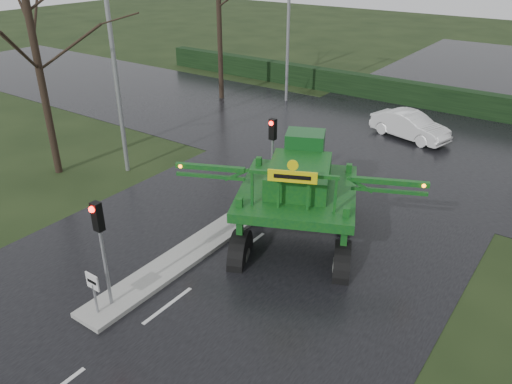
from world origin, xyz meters
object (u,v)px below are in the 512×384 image
Objects in this scene: traffic_signal_mid at (273,141)px; street_light_left_far at (293,8)px; crop_sprayer at (241,195)px; traffic_signal_near at (100,233)px; white_sedan at (408,138)px; keep_left_sign at (93,287)px; street_light_left_near at (116,41)px.

street_light_left_far is (-6.89, 12.51, 3.40)m from traffic_signal_mid.
traffic_signal_near is at bearing -131.97° from crop_sprayer.
traffic_signal_near is 0.81× the size of white_sedan.
traffic_signal_mid is at bearing -176.65° from white_sedan.
keep_left_sign is 11.32m from street_light_left_near.
street_light_left_far is at bearing 107.78° from keep_left_sign.
street_light_left_near is at bearing 132.59° from keep_left_sign.
street_light_left_far is at bearing 118.86° from traffic_signal_mid.
white_sedan is (0.68, 14.33, -2.27)m from crop_sprayer.
crop_sprayer reaches higher than traffic_signal_mid.
keep_left_sign is 0.17× the size of crop_sprayer.
street_light_left_near is at bearing -167.79° from traffic_signal_mid.
crop_sprayer is (8.31, -2.49, -3.72)m from street_light_left_near.
crop_sprayer is (1.42, -3.98, -0.32)m from traffic_signal_mid.
traffic_signal_mid is 0.35× the size of street_light_left_far.
street_light_left_near is 14.00m from street_light_left_far.
traffic_signal_mid is (0.00, 8.50, 0.00)m from traffic_signal_near.
crop_sprayer is at bearing 74.21° from keep_left_sign.
traffic_signal_near and traffic_signal_mid have the same top height.
street_light_left_near is 1.00× the size of street_light_left_far.
street_light_left_near is at bearing 157.61° from white_sedan.
street_light_left_near reaches higher than traffic_signal_near.
traffic_signal_mid reaches higher than keep_left_sign.
street_light_left_near is at bearing -90.00° from street_light_left_far.
crop_sprayer reaches higher than white_sedan.
street_light_left_far is 1.27× the size of crop_sprayer.
crop_sprayer is 14.53m from white_sedan.
white_sedan is (9.00, -2.16, -5.99)m from street_light_left_far.
street_light_left_far reaches higher than traffic_signal_mid.
street_light_left_near is at bearing 134.53° from traffic_signal_near.
traffic_signal_near is at bearing -90.00° from traffic_signal_mid.
keep_left_sign is at bearing -72.22° from street_light_left_far.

